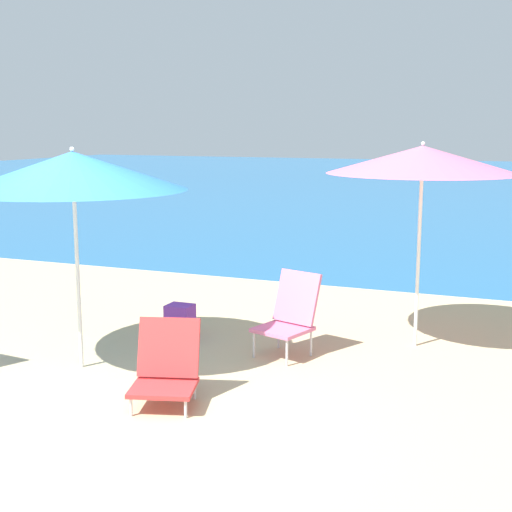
# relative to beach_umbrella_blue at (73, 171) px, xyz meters

# --- Properties ---
(ground_plane) EXTENTS (60.00, 60.00, 0.00)m
(ground_plane) POSITION_rel_beach_umbrella_blue_xyz_m (0.34, -0.99, -1.83)
(ground_plane) COLOR #C6B284
(sea_water) EXTENTS (60.00, 40.00, 0.01)m
(sea_water) POSITION_rel_beach_umbrella_blue_xyz_m (0.34, 24.21, -1.83)
(sea_water) COLOR #23669E
(sea_water) RESTS_ON ground
(beach_umbrella_blue) EXTENTS (2.05, 2.05, 2.05)m
(beach_umbrella_blue) POSITION_rel_beach_umbrella_blue_xyz_m (0.00, 0.00, 0.00)
(beach_umbrella_blue) COLOR white
(beach_umbrella_blue) RESTS_ON ground
(beach_umbrella_pink) EXTENTS (1.90, 1.90, 2.08)m
(beach_umbrella_pink) POSITION_rel_beach_umbrella_blue_xyz_m (2.80, 1.83, 0.07)
(beach_umbrella_pink) COLOR white
(beach_umbrella_pink) RESTS_ON ground
(beach_chair_pink) EXTENTS (0.62, 0.68, 0.81)m
(beach_chair_pink) POSITION_rel_beach_umbrella_blue_xyz_m (1.69, 1.10, -1.42)
(beach_chair_pink) COLOR silver
(beach_chair_pink) RESTS_ON ground
(beach_chair_red) EXTENTS (0.65, 0.68, 0.67)m
(beach_chair_red) POSITION_rel_beach_umbrella_blue_xyz_m (1.17, -0.47, -1.54)
(beach_chair_red) COLOR silver
(beach_chair_red) RESTS_ON ground
(backpack_purple) EXTENTS (0.27, 0.26, 0.35)m
(backpack_purple) POSITION_rel_beach_umbrella_blue_xyz_m (0.39, 1.23, -1.66)
(backpack_purple) COLOR purple
(backpack_purple) RESTS_ON ground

